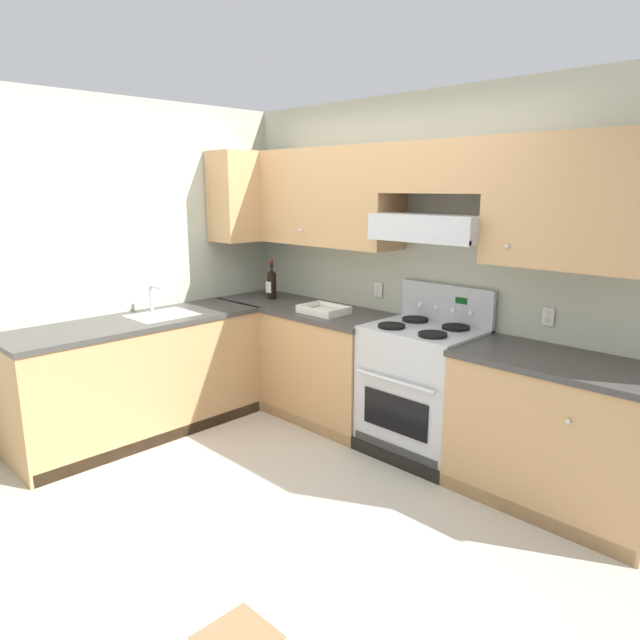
# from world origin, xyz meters

# --- Properties ---
(ground_plane) EXTENTS (7.04, 7.04, 0.00)m
(ground_plane) POSITION_xyz_m (0.00, 0.00, 0.00)
(ground_plane) COLOR #B2AA99
(floor_accent_tile) EXTENTS (0.30, 0.30, 0.01)m
(floor_accent_tile) POSITION_xyz_m (0.98, -0.76, 0.00)
(floor_accent_tile) COLOR olive
(floor_accent_tile) RESTS_ON ground_plane
(wall_back) EXTENTS (4.68, 0.57, 2.55)m
(wall_back) POSITION_xyz_m (0.41, 1.53, 1.48)
(wall_back) COLOR #B7BAA3
(wall_back) RESTS_ON ground_plane
(wall_left) EXTENTS (0.47, 4.00, 2.55)m
(wall_left) POSITION_xyz_m (-1.59, 0.23, 1.34)
(wall_left) COLOR #B7BAA3
(wall_left) RESTS_ON ground_plane
(counter_back_run) EXTENTS (3.60, 0.65, 0.91)m
(counter_back_run) POSITION_xyz_m (0.20, 1.24, 0.45)
(counter_back_run) COLOR tan
(counter_back_run) RESTS_ON ground_plane
(counter_left_run) EXTENTS (0.63, 1.91, 1.13)m
(counter_left_run) POSITION_xyz_m (-1.24, -0.00, 0.46)
(counter_left_run) COLOR tan
(counter_left_run) RESTS_ON ground_plane
(stove) EXTENTS (0.76, 0.62, 1.20)m
(stove) POSITION_xyz_m (0.48, 1.25, 0.48)
(stove) COLOR #B7BABC
(stove) RESTS_ON ground_plane
(wine_bottle) EXTENTS (0.08, 0.08, 0.35)m
(wine_bottle) POSITION_xyz_m (-1.15, 1.27, 1.05)
(wine_bottle) COLOR black
(wine_bottle) RESTS_ON counter_back_run
(bowl) EXTENTS (0.36, 0.27, 0.06)m
(bowl) POSITION_xyz_m (-0.40, 1.17, 0.93)
(bowl) COLOR white
(bowl) RESTS_ON counter_back_run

